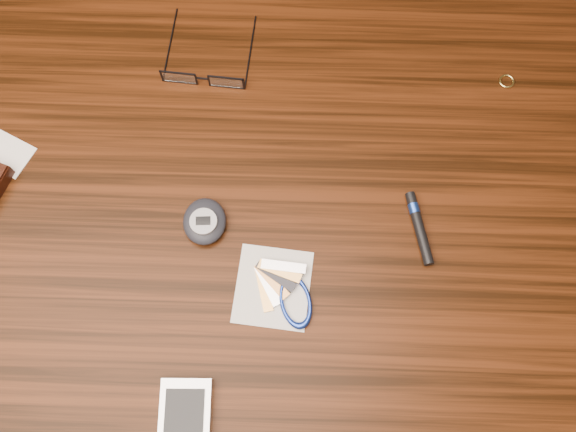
{
  "coord_description": "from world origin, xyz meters",
  "views": [
    {
      "loc": [
        0.03,
        -0.22,
        1.46
      ],
      "look_at": [
        0.03,
        0.02,
        0.76
      ],
      "focal_mm": 40.0,
      "sensor_mm": 36.0,
      "label": 1
    }
  ],
  "objects_px": {
    "pda_phone": "(184,428)",
    "eyeglasses": "(204,76)",
    "pedometer": "(204,221)",
    "desk": "(268,255)",
    "notepad_keys": "(284,292)"
  },
  "relations": [
    {
      "from": "desk",
      "to": "pedometer",
      "type": "bearing_deg",
      "value": 174.57
    },
    {
      "from": "pda_phone",
      "to": "notepad_keys",
      "type": "bearing_deg",
      "value": 56.11
    },
    {
      "from": "desk",
      "to": "pda_phone",
      "type": "height_order",
      "value": "pda_phone"
    },
    {
      "from": "pedometer",
      "to": "notepad_keys",
      "type": "bearing_deg",
      "value": -39.82
    },
    {
      "from": "pedometer",
      "to": "desk",
      "type": "bearing_deg",
      "value": -5.43
    },
    {
      "from": "desk",
      "to": "eyeglasses",
      "type": "distance_m",
      "value": 0.24
    },
    {
      "from": "pedometer",
      "to": "notepad_keys",
      "type": "height_order",
      "value": "pedometer"
    },
    {
      "from": "pda_phone",
      "to": "eyeglasses",
      "type": "bearing_deg",
      "value": 91.45
    },
    {
      "from": "desk",
      "to": "pedometer",
      "type": "height_order",
      "value": "pedometer"
    },
    {
      "from": "eyeglasses",
      "to": "notepad_keys",
      "type": "height_order",
      "value": "eyeglasses"
    },
    {
      "from": "pda_phone",
      "to": "pedometer",
      "type": "height_order",
      "value": "pedometer"
    },
    {
      "from": "pedometer",
      "to": "notepad_keys",
      "type": "distance_m",
      "value": 0.12
    },
    {
      "from": "desk",
      "to": "pedometer",
      "type": "distance_m",
      "value": 0.13
    },
    {
      "from": "pedometer",
      "to": "notepad_keys",
      "type": "xyz_separation_m",
      "value": [
        0.09,
        -0.08,
        -0.01
      ]
    },
    {
      "from": "desk",
      "to": "notepad_keys",
      "type": "distance_m",
      "value": 0.13
    }
  ]
}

